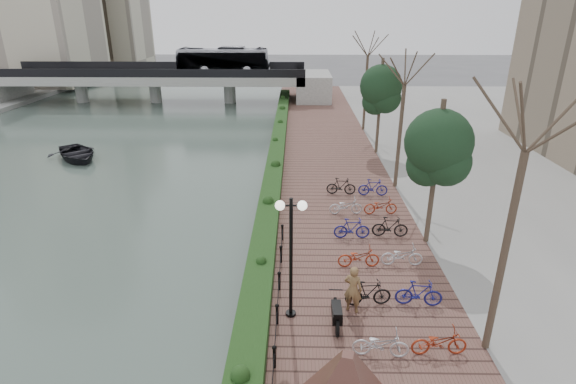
{
  "coord_description": "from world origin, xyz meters",
  "views": [
    {
      "loc": [
        1.99,
        -9.39,
        10.31
      ],
      "look_at": [
        1.62,
        11.18,
        2.0
      ],
      "focal_mm": 28.0,
      "sensor_mm": 36.0,
      "label": 1
    }
  ],
  "objects_px": {
    "lamppost": "(291,232)",
    "pedestrian": "(353,289)",
    "motorcycle": "(336,312)",
    "boat": "(77,153)"
  },
  "relations": [
    {
      "from": "motorcycle",
      "to": "boat",
      "type": "xyz_separation_m",
      "value": [
        -17.66,
        19.18,
        -0.45
      ]
    },
    {
      "from": "pedestrian",
      "to": "boat",
      "type": "distance_m",
      "value": 25.99
    },
    {
      "from": "lamppost",
      "to": "pedestrian",
      "type": "relative_size",
      "value": 2.47
    },
    {
      "from": "lamppost",
      "to": "pedestrian",
      "type": "xyz_separation_m",
      "value": [
        2.15,
        0.27,
        -2.32
      ]
    },
    {
      "from": "motorcycle",
      "to": "boat",
      "type": "height_order",
      "value": "motorcycle"
    },
    {
      "from": "lamppost",
      "to": "motorcycle",
      "type": "bearing_deg",
      "value": -15.92
    },
    {
      "from": "lamppost",
      "to": "boat",
      "type": "relative_size",
      "value": 0.92
    },
    {
      "from": "pedestrian",
      "to": "motorcycle",
      "type": "bearing_deg",
      "value": 73.37
    },
    {
      "from": "lamppost",
      "to": "boat",
      "type": "distance_m",
      "value": 24.93
    },
    {
      "from": "motorcycle",
      "to": "boat",
      "type": "distance_m",
      "value": 26.07
    }
  ]
}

